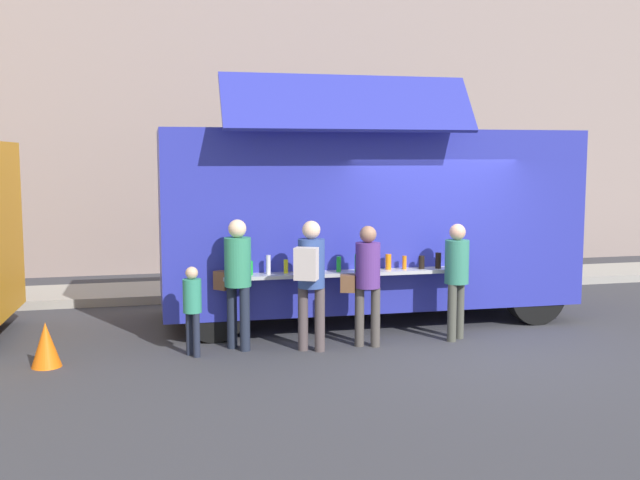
{
  "coord_description": "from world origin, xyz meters",
  "views": [
    {
      "loc": [
        -4.12,
        -8.92,
        2.54
      ],
      "look_at": [
        -1.5,
        1.75,
        1.3
      ],
      "focal_mm": 41.54,
      "sensor_mm": 36.0,
      "label": 1
    }
  ],
  "objects_px": {
    "customer_rear_waiting": "(237,273)",
    "trash_bin": "(520,261)",
    "child_near_queue": "(192,303)",
    "traffic_cone_orange": "(46,345)",
    "food_truck_main": "(364,217)",
    "customer_mid_with_backpack": "(311,272)",
    "customer_extra_browsing": "(457,271)",
    "customer_front_ordering": "(367,275)"
  },
  "relations": [
    {
      "from": "customer_extra_browsing",
      "to": "traffic_cone_orange",
      "type": "bearing_deg",
      "value": 54.19
    },
    {
      "from": "trash_bin",
      "to": "customer_front_ordering",
      "type": "distance_m",
      "value": 6.09
    },
    {
      "from": "customer_mid_with_backpack",
      "to": "food_truck_main",
      "type": "bearing_deg",
      "value": -8.2
    },
    {
      "from": "food_truck_main",
      "to": "customer_rear_waiting",
      "type": "relative_size",
      "value": 3.64
    },
    {
      "from": "traffic_cone_orange",
      "to": "trash_bin",
      "type": "height_order",
      "value": "trash_bin"
    },
    {
      "from": "child_near_queue",
      "to": "customer_front_ordering",
      "type": "bearing_deg",
      "value": -32.75
    },
    {
      "from": "trash_bin",
      "to": "customer_rear_waiting",
      "type": "relative_size",
      "value": 0.51
    },
    {
      "from": "food_truck_main",
      "to": "customer_extra_browsing",
      "type": "relative_size",
      "value": 3.87
    },
    {
      "from": "traffic_cone_orange",
      "to": "customer_front_ordering",
      "type": "relative_size",
      "value": 0.34
    },
    {
      "from": "trash_bin",
      "to": "customer_extra_browsing",
      "type": "xyz_separation_m",
      "value": [
        -3.2,
        -4.01,
        0.53
      ]
    },
    {
      "from": "trash_bin",
      "to": "customer_extra_browsing",
      "type": "height_order",
      "value": "customer_extra_browsing"
    },
    {
      "from": "traffic_cone_orange",
      "to": "child_near_queue",
      "type": "relative_size",
      "value": 0.48
    },
    {
      "from": "traffic_cone_orange",
      "to": "customer_extra_browsing",
      "type": "relative_size",
      "value": 0.34
    },
    {
      "from": "customer_extra_browsing",
      "to": "customer_rear_waiting",
      "type": "bearing_deg",
      "value": 49.49
    },
    {
      "from": "traffic_cone_orange",
      "to": "customer_front_ordering",
      "type": "xyz_separation_m",
      "value": [
        4.06,
        0.01,
        0.69
      ]
    },
    {
      "from": "child_near_queue",
      "to": "customer_extra_browsing",
      "type": "bearing_deg",
      "value": -31.56
    },
    {
      "from": "traffic_cone_orange",
      "to": "customer_extra_browsing",
      "type": "distance_m",
      "value": 5.42
    },
    {
      "from": "traffic_cone_orange",
      "to": "customer_extra_browsing",
      "type": "height_order",
      "value": "customer_extra_browsing"
    },
    {
      "from": "traffic_cone_orange",
      "to": "customer_mid_with_backpack",
      "type": "xyz_separation_m",
      "value": [
        3.28,
        -0.07,
        0.78
      ]
    },
    {
      "from": "traffic_cone_orange",
      "to": "trash_bin",
      "type": "bearing_deg",
      "value": 25.38
    },
    {
      "from": "customer_mid_with_backpack",
      "to": "child_near_queue",
      "type": "xyz_separation_m",
      "value": [
        -1.51,
        0.14,
        -0.36
      ]
    },
    {
      "from": "customer_extra_browsing",
      "to": "child_near_queue",
      "type": "xyz_separation_m",
      "value": [
        -3.61,
        0.01,
        -0.28
      ]
    },
    {
      "from": "food_truck_main",
      "to": "child_near_queue",
      "type": "height_order",
      "value": "food_truck_main"
    },
    {
      "from": "traffic_cone_orange",
      "to": "customer_front_ordering",
      "type": "height_order",
      "value": "customer_front_ordering"
    },
    {
      "from": "customer_rear_waiting",
      "to": "trash_bin",
      "type": "bearing_deg",
      "value": -8.57
    },
    {
      "from": "traffic_cone_orange",
      "to": "child_near_queue",
      "type": "bearing_deg",
      "value": 2.33
    },
    {
      "from": "food_truck_main",
      "to": "child_near_queue",
      "type": "xyz_separation_m",
      "value": [
        -2.79,
        -1.68,
        -0.91
      ]
    },
    {
      "from": "customer_rear_waiting",
      "to": "child_near_queue",
      "type": "bearing_deg",
      "value": 158.51
    },
    {
      "from": "trash_bin",
      "to": "customer_extra_browsing",
      "type": "bearing_deg",
      "value": -128.6
    },
    {
      "from": "food_truck_main",
      "to": "customer_rear_waiting",
      "type": "distance_m",
      "value": 2.71
    },
    {
      "from": "customer_rear_waiting",
      "to": "customer_front_ordering",
      "type": "bearing_deg",
      "value": -48.62
    },
    {
      "from": "trash_bin",
      "to": "customer_mid_with_backpack",
      "type": "relative_size",
      "value": 0.51
    },
    {
      "from": "food_truck_main",
      "to": "customer_mid_with_backpack",
      "type": "distance_m",
      "value": 2.3
    },
    {
      "from": "food_truck_main",
      "to": "trash_bin",
      "type": "xyz_separation_m",
      "value": [
        4.02,
        2.32,
        -1.16
      ]
    },
    {
      "from": "child_near_queue",
      "to": "traffic_cone_orange",
      "type": "bearing_deg",
      "value": 151.01
    },
    {
      "from": "traffic_cone_orange",
      "to": "customer_front_ordering",
      "type": "bearing_deg",
      "value": 0.21
    },
    {
      "from": "customer_front_ordering",
      "to": "customer_extra_browsing",
      "type": "bearing_deg",
      "value": -67.22
    },
    {
      "from": "child_near_queue",
      "to": "trash_bin",
      "type": "bearing_deg",
      "value": -0.93
    },
    {
      "from": "trash_bin",
      "to": "customer_extra_browsing",
      "type": "relative_size",
      "value": 0.54
    },
    {
      "from": "trash_bin",
      "to": "food_truck_main",
      "type": "bearing_deg",
      "value": -150.02
    },
    {
      "from": "customer_front_ordering",
      "to": "trash_bin",
      "type": "bearing_deg",
      "value": -27.15
    },
    {
      "from": "customer_mid_with_backpack",
      "to": "child_near_queue",
      "type": "relative_size",
      "value": 1.48
    }
  ]
}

